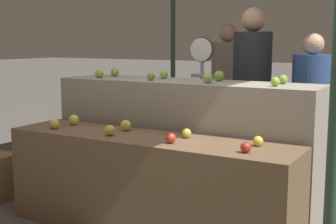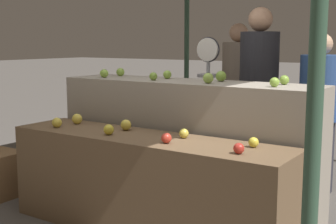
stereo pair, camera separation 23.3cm
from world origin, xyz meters
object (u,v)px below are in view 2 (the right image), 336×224
at_px(person_vendor_at_scale, 259,86).
at_px(person_customer_right, 238,84).
at_px(person_customer_left, 319,103).
at_px(produce_scale, 208,81).

height_order(person_vendor_at_scale, person_customer_right, person_vendor_at_scale).
height_order(person_vendor_at_scale, person_customer_left, person_vendor_at_scale).
distance_m(person_vendor_at_scale, person_customer_left, 0.60).
xyz_separation_m(person_vendor_at_scale, person_customer_left, (0.54, 0.20, -0.16)).
bearing_deg(person_customer_right, person_customer_left, 159.07).
bearing_deg(person_vendor_at_scale, produce_scale, 30.44).
bearing_deg(person_customer_left, person_vendor_at_scale, 19.86).
bearing_deg(person_vendor_at_scale, person_customer_left, -157.79).
bearing_deg(person_customer_left, produce_scale, 23.70).
bearing_deg(produce_scale, person_customer_left, 23.82).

